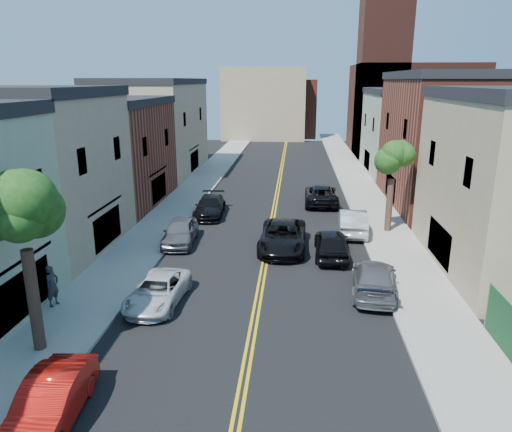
% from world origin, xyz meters
% --- Properties ---
extents(sidewalk_left, '(3.20, 100.00, 0.15)m').
position_xyz_m(sidewalk_left, '(-7.90, 40.00, 0.07)').
color(sidewalk_left, gray).
rests_on(sidewalk_left, ground).
extents(sidewalk_right, '(3.20, 100.00, 0.15)m').
position_xyz_m(sidewalk_right, '(7.90, 40.00, 0.07)').
color(sidewalk_right, gray).
rests_on(sidewalk_right, ground).
extents(curb_left, '(0.30, 100.00, 0.15)m').
position_xyz_m(curb_left, '(-6.15, 40.00, 0.07)').
color(curb_left, gray).
rests_on(curb_left, ground).
extents(curb_right, '(0.30, 100.00, 0.15)m').
position_xyz_m(curb_right, '(6.15, 40.00, 0.07)').
color(curb_right, gray).
rests_on(curb_right, ground).
extents(bldg_left_tan_near, '(9.00, 10.00, 9.00)m').
position_xyz_m(bldg_left_tan_near, '(-14.00, 25.00, 4.50)').
color(bldg_left_tan_near, '#998466').
rests_on(bldg_left_tan_near, ground).
extents(bldg_left_brick, '(9.00, 12.00, 8.00)m').
position_xyz_m(bldg_left_brick, '(-14.00, 36.00, 4.00)').
color(bldg_left_brick, brown).
rests_on(bldg_left_brick, ground).
extents(bldg_left_tan_far, '(9.00, 16.00, 9.50)m').
position_xyz_m(bldg_left_tan_far, '(-14.00, 50.00, 4.75)').
color(bldg_left_tan_far, '#998466').
rests_on(bldg_left_tan_far, ground).
extents(bldg_right_brick, '(9.00, 14.00, 10.00)m').
position_xyz_m(bldg_right_brick, '(14.00, 38.00, 5.00)').
color(bldg_right_brick, brown).
rests_on(bldg_right_brick, ground).
extents(bldg_right_palegrn, '(9.00, 12.00, 8.50)m').
position_xyz_m(bldg_right_palegrn, '(14.00, 52.00, 4.25)').
color(bldg_right_palegrn, gray).
rests_on(bldg_right_palegrn, ground).
extents(church, '(16.20, 14.20, 22.60)m').
position_xyz_m(church, '(16.33, 67.07, 7.24)').
color(church, '#4C2319').
rests_on(church, ground).
extents(backdrop_left, '(14.00, 8.00, 12.00)m').
position_xyz_m(backdrop_left, '(-4.00, 82.00, 6.00)').
color(backdrop_left, '#998466').
rests_on(backdrop_left, ground).
extents(backdrop_center, '(10.00, 8.00, 10.00)m').
position_xyz_m(backdrop_center, '(0.00, 86.00, 5.00)').
color(backdrop_center, brown).
rests_on(backdrop_center, ground).
extents(tree_left_mid, '(5.20, 5.20, 9.29)m').
position_xyz_m(tree_left_mid, '(-7.88, 14.01, 6.58)').
color(tree_left_mid, '#36231B').
rests_on(tree_left_mid, sidewalk_left).
extents(tree_right_far, '(4.40, 4.40, 8.03)m').
position_xyz_m(tree_right_far, '(7.92, 30.01, 5.76)').
color(tree_right_far, '#36231B').
rests_on(tree_right_far, sidewalk_right).
extents(red_sedan, '(1.90, 4.52, 1.45)m').
position_xyz_m(red_sedan, '(-5.50, 10.25, 0.73)').
color(red_sedan, red).
rests_on(red_sedan, ground).
extents(white_pickup, '(2.40, 4.73, 1.28)m').
position_xyz_m(white_pickup, '(-4.55, 18.28, 0.64)').
color(white_pickup, silver).
rests_on(white_pickup, ground).
extents(grey_car_left, '(2.12, 4.73, 1.58)m').
position_xyz_m(grey_car_left, '(-5.50, 26.56, 0.79)').
color(grey_car_left, '#4E5155').
rests_on(grey_car_left, ground).
extents(black_car_left, '(2.30, 5.18, 1.48)m').
position_xyz_m(black_car_left, '(-4.78, 32.99, 0.74)').
color(black_car_left, black).
rests_on(black_car_left, ground).
extents(grey_car_right, '(2.71, 5.33, 1.48)m').
position_xyz_m(grey_car_right, '(5.50, 20.32, 0.74)').
color(grey_car_right, '#53555A').
rests_on(grey_car_right, ground).
extents(black_car_right, '(2.02, 4.82, 1.63)m').
position_xyz_m(black_car_right, '(3.80, 25.09, 0.82)').
color(black_car_right, black).
rests_on(black_car_right, ground).
extents(silver_car_right, '(2.04, 5.10, 1.65)m').
position_xyz_m(silver_car_right, '(5.50, 29.62, 0.82)').
color(silver_car_right, '#B9BDC2').
rests_on(silver_car_right, ground).
extents(dark_car_right_far, '(2.76, 5.81, 1.60)m').
position_xyz_m(dark_car_right_far, '(3.80, 37.30, 0.80)').
color(dark_car_right_far, black).
rests_on(dark_car_right_far, ground).
extents(black_suv_lane, '(2.89, 5.98, 1.64)m').
position_xyz_m(black_suv_lane, '(0.93, 26.09, 0.82)').
color(black_suv_lane, black).
rests_on(black_suv_lane, ground).
extents(pedestrian_left, '(0.61, 0.78, 1.89)m').
position_xyz_m(pedestrian_left, '(-9.10, 17.46, 1.10)').
color(pedestrian_left, '#2B2A33').
rests_on(pedestrian_left, sidewalk_left).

